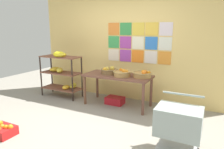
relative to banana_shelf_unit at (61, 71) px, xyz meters
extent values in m
plane|color=gray|center=(1.46, -1.15, -0.67)|extent=(9.57, 9.57, 0.00)
cube|color=#EDC973|center=(1.46, 0.67, 0.80)|extent=(4.73, 0.06, 2.93)
cube|color=orange|center=(1.18, 0.63, 1.06)|extent=(0.29, 0.01, 0.29)
cube|color=#359148|center=(1.50, 0.63, 1.06)|extent=(0.29, 0.01, 0.29)
cube|color=yellow|center=(1.81, 0.63, 1.06)|extent=(0.29, 0.01, 0.29)
cube|color=yellow|center=(2.13, 0.63, 1.06)|extent=(0.29, 0.01, 0.29)
cube|color=silver|center=(2.45, 0.63, 1.06)|extent=(0.29, 0.01, 0.29)
cube|color=green|center=(1.18, 0.63, 0.74)|extent=(0.29, 0.01, 0.29)
cube|color=purple|center=(1.50, 0.63, 0.74)|extent=(0.29, 0.01, 0.29)
cube|color=#F4EFCD|center=(1.81, 0.63, 0.74)|extent=(0.29, 0.01, 0.29)
cube|color=blue|center=(2.13, 0.63, 0.74)|extent=(0.29, 0.01, 0.29)
cube|color=silver|center=(2.45, 0.63, 0.74)|extent=(0.29, 0.01, 0.29)
cube|color=#F4E3C8|center=(1.18, 0.63, 0.42)|extent=(0.29, 0.01, 0.29)
cube|color=purple|center=(1.50, 0.63, 0.42)|extent=(0.29, 0.01, 0.29)
cube|color=orange|center=(1.81, 0.63, 0.42)|extent=(0.29, 0.01, 0.29)
cube|color=silver|center=(2.13, 0.63, 0.42)|extent=(0.29, 0.01, 0.29)
cube|color=orange|center=(2.45, 0.63, 0.42)|extent=(0.29, 0.01, 0.29)
cylinder|color=#2C211C|center=(-0.54, -0.18, -0.14)|extent=(0.04, 0.04, 1.05)
cylinder|color=#2C211C|center=(0.47, -0.18, -0.14)|extent=(0.04, 0.04, 1.05)
cylinder|color=#2C211C|center=(-0.54, 0.22, -0.14)|extent=(0.04, 0.04, 1.05)
cylinder|color=#2C211C|center=(0.47, 0.22, -0.14)|extent=(0.04, 0.04, 1.05)
cube|color=brown|center=(-0.03, 0.02, -0.45)|extent=(1.05, 0.43, 0.03)
ellipsoid|color=yellow|center=(0.17, -0.06, -0.38)|extent=(0.18, 0.23, 0.11)
ellipsoid|color=yellow|center=(0.27, 0.12, -0.37)|extent=(0.16, 0.30, 0.14)
cube|color=brown|center=(-0.03, 0.02, -0.04)|extent=(1.05, 0.43, 0.02)
ellipsoid|color=yellow|center=(-0.22, 0.01, 0.03)|extent=(0.30, 0.31, 0.12)
ellipsoid|color=gold|center=(-0.01, -0.05, 0.04)|extent=(0.23, 0.26, 0.13)
cube|color=brown|center=(-0.03, 0.02, 0.37)|extent=(1.05, 0.43, 0.02)
ellipsoid|color=yellow|center=(0.04, -0.11, 0.45)|extent=(0.31, 0.27, 0.14)
ellipsoid|color=yellow|center=(0.10, -0.08, 0.44)|extent=(0.30, 0.27, 0.12)
cube|color=brown|center=(1.55, 0.07, 0.03)|extent=(1.53, 0.68, 0.04)
cylinder|color=brown|center=(0.85, -0.21, -0.33)|extent=(0.06, 0.06, 0.68)
cylinder|color=brown|center=(2.26, -0.21, -0.33)|extent=(0.06, 0.06, 0.68)
cylinder|color=brown|center=(0.85, 0.35, -0.33)|extent=(0.06, 0.06, 0.68)
cylinder|color=brown|center=(2.26, 0.35, -0.33)|extent=(0.06, 0.06, 0.68)
cylinder|color=#B48A4B|center=(1.70, 0.00, 0.10)|extent=(0.37, 0.37, 0.10)
torus|color=tan|center=(1.70, 0.00, 0.15)|extent=(0.39, 0.39, 0.03)
sphere|color=orange|center=(1.78, 0.02, 0.16)|extent=(0.09, 0.09, 0.09)
sphere|color=orange|center=(1.62, 0.10, 0.17)|extent=(0.07, 0.07, 0.07)
sphere|color=orange|center=(1.73, 0.02, 0.16)|extent=(0.09, 0.09, 0.09)
cylinder|color=olive|center=(1.33, 0.09, 0.10)|extent=(0.37, 0.37, 0.10)
torus|color=olive|center=(1.33, 0.09, 0.15)|extent=(0.39, 0.39, 0.02)
sphere|color=gold|center=(1.40, 0.11, 0.18)|extent=(0.11, 0.11, 0.11)
sphere|color=gold|center=(1.32, 0.02, 0.18)|extent=(0.10, 0.10, 0.10)
sphere|color=gold|center=(1.27, 0.03, 0.17)|extent=(0.08, 0.08, 0.08)
sphere|color=gold|center=(1.28, -0.02, 0.16)|extent=(0.11, 0.11, 0.11)
cylinder|color=#B5894A|center=(2.12, 0.11, 0.10)|extent=(0.38, 0.38, 0.10)
torus|color=tan|center=(2.12, 0.11, 0.15)|extent=(0.40, 0.40, 0.03)
sphere|color=orange|center=(2.15, 0.11, 0.15)|extent=(0.09, 0.09, 0.09)
sphere|color=orange|center=(2.25, 0.14, 0.16)|extent=(0.07, 0.07, 0.07)
sphere|color=orange|center=(2.11, 0.16, 0.16)|extent=(0.07, 0.07, 0.07)
sphere|color=orange|center=(2.19, 0.02, 0.17)|extent=(0.09, 0.09, 0.09)
sphere|color=orange|center=(2.17, 0.13, 0.16)|extent=(0.10, 0.10, 0.10)
sphere|color=orange|center=(2.17, 0.06, 0.17)|extent=(0.09, 0.09, 0.09)
cube|color=#AC1821|center=(1.47, 0.12, -0.59)|extent=(0.41, 0.30, 0.16)
cube|color=red|center=(0.45, -2.05, -0.59)|extent=(0.43, 0.31, 0.15)
sphere|color=orange|center=(0.61, -2.01, -0.51)|extent=(0.09, 0.09, 0.09)
sphere|color=orange|center=(0.54, -2.05, -0.51)|extent=(0.08, 0.08, 0.08)
sphere|color=orange|center=(0.34, -2.01, -0.50)|extent=(0.10, 0.10, 0.10)
sphere|color=orange|center=(0.44, -2.04, -0.52)|extent=(0.08, 0.08, 0.08)
sphere|color=black|center=(2.87, -1.12, -0.63)|extent=(0.08, 0.08, 0.08)
cube|color=#A5A8AD|center=(3.13, -1.29, -0.57)|extent=(0.52, 0.36, 0.03)
cube|color=#9AAAA7|center=(3.13, -1.29, -0.17)|extent=(0.60, 0.44, 0.39)
cylinder|color=#9AAAA7|center=(3.13, -1.04, 0.14)|extent=(0.57, 0.03, 0.03)
camera|label=1|loc=(3.52, -4.06, 1.07)|focal=33.48mm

